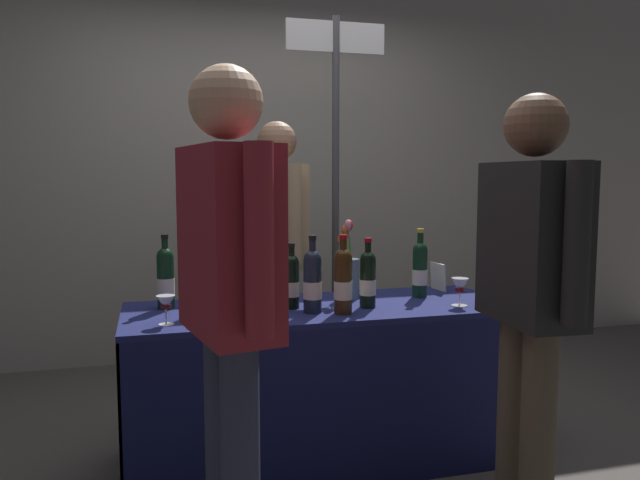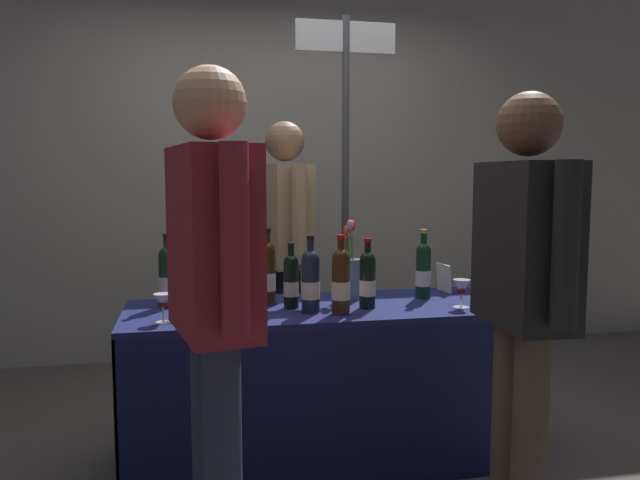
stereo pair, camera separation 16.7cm
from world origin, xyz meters
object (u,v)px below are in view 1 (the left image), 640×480
flower_vase (349,272)px  wine_glass_near_vendor (460,287)px  display_bottle_0 (420,268)px  taster_foreground_right (530,278)px  wine_glass_mid (166,304)px  vendor_presenter (278,236)px  tasting_table (320,354)px  wine_glass_near_taster (212,294)px  booth_signpost (336,160)px  featured_wine_bottle (266,272)px

flower_vase → wine_glass_near_vendor: bearing=-34.6°
wine_glass_near_vendor → flower_vase: (-0.43, 0.30, 0.04)m
display_bottle_0 → taster_foreground_right: 0.85m
wine_glass_near_vendor → flower_vase: size_ratio=0.33×
display_bottle_0 → wine_glass_mid: bearing=-168.1°
display_bottle_0 → flower_vase: 0.35m
vendor_presenter → taster_foreground_right: (0.60, -1.52, -0.02)m
taster_foreground_right → tasting_table: bearing=38.9°
wine_glass_mid → wine_glass_near_taster: bearing=7.5°
flower_vase → booth_signpost: 0.96m
display_bottle_0 → vendor_presenter: vendor_presenter is taller
flower_vase → display_bottle_0: bearing=-9.8°
tasting_table → featured_wine_bottle: bearing=160.0°
taster_foreground_right → wine_glass_near_vendor: bearing=-1.8°
wine_glass_near_vendor → booth_signpost: 1.25m
tasting_table → flower_vase: size_ratio=4.56×
tasting_table → vendor_presenter: 0.88m
tasting_table → taster_foreground_right: (0.56, -0.78, 0.45)m
wine_glass_near_taster → tasting_table: bearing=17.7°
wine_glass_near_vendor → wine_glass_mid: size_ratio=1.08×
display_bottle_0 → taster_foreground_right: bearing=-87.7°
display_bottle_0 → wine_glass_near_vendor: display_bottle_0 is taller
featured_wine_bottle → vendor_presenter: size_ratio=0.22×
featured_wine_bottle → flower_vase: 0.41m
vendor_presenter → wine_glass_near_vendor: bearing=29.3°
booth_signpost → taster_foreground_right: bearing=-82.9°
tasting_table → booth_signpost: size_ratio=0.77×
display_bottle_0 → vendor_presenter: 0.89m
booth_signpost → wine_glass_mid: bearing=-133.4°
taster_foreground_right → booth_signpost: booth_signpost is taller
tasting_table → wine_glass_mid: size_ratio=14.75×
wine_glass_near_vendor → vendor_presenter: (-0.65, 0.91, 0.16)m
featured_wine_bottle → taster_foreground_right: bearing=-47.6°
wine_glass_near_taster → taster_foreground_right: bearing=-30.4°
taster_foreground_right → display_bottle_0: bearing=5.6°
tasting_table → display_bottle_0: 0.64m
tasting_table → featured_wine_bottle: (-0.23, 0.08, 0.38)m
vendor_presenter → booth_signpost: booth_signpost is taller
wine_glass_near_taster → taster_foreground_right: taster_foreground_right is taller
wine_glass_near_vendor → wine_glass_mid: 1.29m
display_bottle_0 → taster_foreground_right: size_ratio=0.21×
booth_signpost → tasting_table: bearing=-111.0°
display_bottle_0 → wine_glass_mid: 1.23m
tasting_table → wine_glass_near_vendor: size_ratio=13.64×
booth_signpost → flower_vase: bearing=-102.2°
featured_wine_bottle → wine_glass_near_taster: featured_wine_bottle is taller
display_bottle_0 → vendor_presenter: bearing=129.9°
wine_glass_near_taster → taster_foreground_right: (1.05, -0.62, 0.12)m
vendor_presenter → booth_signpost: 0.60m
featured_wine_bottle → display_bottle_0: (0.75, -0.01, -0.01)m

